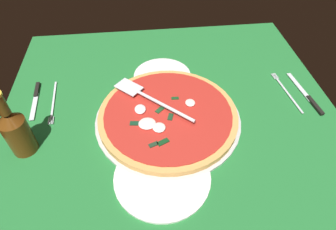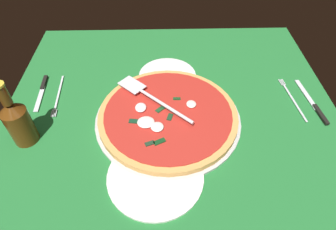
% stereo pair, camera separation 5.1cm
% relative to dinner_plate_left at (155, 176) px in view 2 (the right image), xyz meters
% --- Properties ---
extents(ground_plane, '(1.04, 1.04, 0.01)m').
position_rel_dinner_plate_left_xyz_m(ground_plane, '(0.21, -0.05, -0.01)').
color(ground_plane, '#216D2F').
extents(checker_pattern, '(1.04, 1.04, 0.00)m').
position_rel_dinner_plate_left_xyz_m(checker_pattern, '(0.21, -0.05, -0.01)').
color(checker_pattern, silver).
rests_on(checker_pattern, ground_plane).
extents(pizza_pan, '(0.43, 0.43, 0.01)m').
position_rel_dinner_plate_left_xyz_m(pizza_pan, '(0.20, -0.04, 0.00)').
color(pizza_pan, '#B9BAB9').
rests_on(pizza_pan, ground_plane).
extents(dinner_plate_left, '(0.25, 0.25, 0.01)m').
position_rel_dinner_plate_left_xyz_m(dinner_plate_left, '(0.00, 0.00, 0.00)').
color(dinner_plate_left, white).
rests_on(dinner_plate_left, ground_plane).
extents(dinner_plate_right, '(0.20, 0.20, 0.01)m').
position_rel_dinner_plate_left_xyz_m(dinner_plate_right, '(0.41, -0.04, 0.00)').
color(dinner_plate_right, silver).
rests_on(dinner_plate_right, ground_plane).
extents(pizza, '(0.41, 0.41, 0.03)m').
position_rel_dinner_plate_left_xyz_m(pizza, '(0.20, -0.04, 0.02)').
color(pizza, tan).
rests_on(pizza, pizza_pan).
extents(pizza_server, '(0.22, 0.23, 0.01)m').
position_rel_dinner_plate_left_xyz_m(pizza_server, '(0.25, 0.01, 0.04)').
color(pizza_server, silver).
rests_on(pizza_server, pizza).
extents(place_setting_near, '(0.21, 0.14, 0.01)m').
position_rel_dinner_plate_left_xyz_m(place_setting_near, '(0.26, -0.47, -0.00)').
color(place_setting_near, white).
rests_on(place_setting_near, ground_plane).
extents(place_setting_far, '(0.20, 0.14, 0.01)m').
position_rel_dinner_plate_left_xyz_m(place_setting_far, '(0.33, 0.35, -0.00)').
color(place_setting_far, white).
rests_on(place_setting_far, ground_plane).
extents(beer_bottle, '(0.07, 0.07, 0.21)m').
position_rel_dinner_plate_left_xyz_m(beer_bottle, '(0.13, 0.36, 0.07)').
color(beer_bottle, '#572F0E').
rests_on(beer_bottle, ground_plane).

